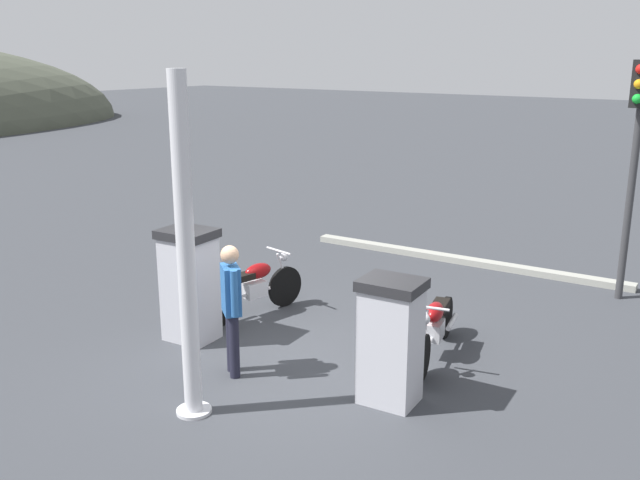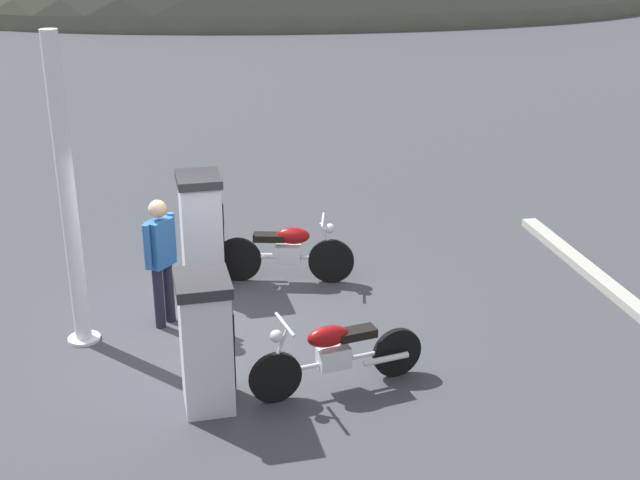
# 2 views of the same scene
# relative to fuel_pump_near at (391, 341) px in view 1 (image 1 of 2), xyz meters

# --- Properties ---
(ground_plane) EXTENTS (120.00, 120.00, 0.00)m
(ground_plane) POSITION_rel_fuel_pump_near_xyz_m (0.13, 1.61, -0.76)
(ground_plane) COLOR #383A3F
(fuel_pump_near) EXTENTS (0.63, 0.74, 1.50)m
(fuel_pump_near) POSITION_rel_fuel_pump_near_xyz_m (0.00, 0.00, 0.00)
(fuel_pump_near) COLOR silver
(fuel_pump_near) RESTS_ON ground
(fuel_pump_far) EXTENTS (0.66, 0.79, 1.61)m
(fuel_pump_far) POSITION_rel_fuel_pump_near_xyz_m (-0.00, 3.23, 0.06)
(fuel_pump_far) COLOR silver
(fuel_pump_far) RESTS_ON ground
(motorcycle_near_pump) EXTENTS (2.02, 0.70, 0.93)m
(motorcycle_near_pump) POSITION_rel_fuel_pump_near_xyz_m (1.41, 0.10, -0.31)
(motorcycle_near_pump) COLOR black
(motorcycle_near_pump) RESTS_ON ground
(motorcycle_far_pump) EXTENTS (1.96, 0.68, 0.97)m
(motorcycle_far_pump) POSITION_rel_fuel_pump_near_xyz_m (1.19, 3.08, -0.29)
(motorcycle_far_pump) COLOR black
(motorcycle_far_pump) RESTS_ON ground
(attendant_person) EXTENTS (0.42, 0.50, 1.69)m
(attendant_person) POSITION_rel_fuel_pump_near_xyz_m (-0.51, 1.98, 0.21)
(attendant_person) COLOR #1E1E2D
(attendant_person) RESTS_ON ground
(roadside_traffic_light) EXTENTS (0.38, 0.26, 3.86)m
(roadside_traffic_light) POSITION_rel_fuel_pump_near_xyz_m (5.23, -1.37, 1.87)
(roadside_traffic_light) COLOR #38383A
(roadside_traffic_light) RESTS_ON ground
(canopy_support_pole) EXTENTS (0.40, 0.40, 3.80)m
(canopy_support_pole) POSITION_rel_fuel_pump_near_xyz_m (-1.51, 1.68, 1.06)
(canopy_support_pole) COLOR silver
(canopy_support_pole) RESTS_ON ground
(road_edge_kerb) EXTENTS (0.57, 6.34, 0.12)m
(road_edge_kerb) POSITION_rel_fuel_pump_near_xyz_m (5.67, 1.61, -0.70)
(road_edge_kerb) COLOR #9E9E93
(road_edge_kerb) RESTS_ON ground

